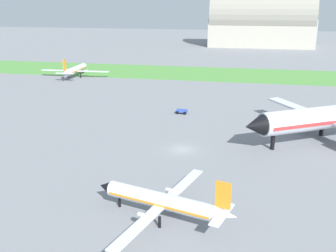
# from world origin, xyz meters

# --- Properties ---
(ground_plane) EXTENTS (600.00, 600.00, 0.00)m
(ground_plane) POSITION_xyz_m (0.00, 0.00, 0.00)
(ground_plane) COLOR gray
(grass_taxiway_strip) EXTENTS (360.00, 28.00, 0.08)m
(grass_taxiway_strip) POSITION_xyz_m (0.00, 75.01, 0.04)
(grass_taxiway_strip) COLOR #549342
(grass_taxiway_strip) RESTS_ON ground_plane
(airplane_midfield_jet) EXTENTS (31.76, 31.74, 12.63)m
(airplane_midfield_jet) POSITION_xyz_m (25.20, 9.52, 4.55)
(airplane_midfield_jet) COLOR silver
(airplane_midfield_jet) RESTS_ON ground_plane
(airplane_foreground_turboprop) EXTENTS (17.67, 20.47, 6.26)m
(airplane_foreground_turboprop) POSITION_xyz_m (1.55, -22.57, 2.29)
(airplane_foreground_turboprop) COLOR silver
(airplane_foreground_turboprop) RESTS_ON ground_plane
(airplane_taxiing_turboprop) EXTENTS (23.38, 20.01, 7.00)m
(airplane_taxiing_turboprop) POSITION_xyz_m (-46.51, 59.35, 2.56)
(airplane_taxiing_turboprop) COLOR silver
(airplane_taxiing_turboprop) RESTS_ON ground_plane
(baggage_cart_near_gate) EXTENTS (2.46, 1.85, 0.90)m
(baggage_cart_near_gate) POSITION_xyz_m (-3.99, 22.48, 0.57)
(baggage_cart_near_gate) COLOR #334FB2
(baggage_cart_near_gate) RESTS_ON ground_plane
(hangar_distant) EXTENTS (56.65, 27.79, 31.51)m
(hangar_distant) POSITION_xyz_m (15.37, 169.81, 14.24)
(hangar_distant) COLOR #B2AD9E
(hangar_distant) RESTS_ON ground_plane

